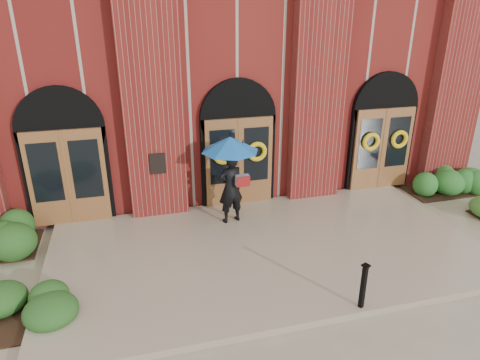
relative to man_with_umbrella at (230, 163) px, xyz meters
name	(u,v)px	position (x,y,z in m)	size (l,w,h in m)	color
ground	(269,256)	(0.50, -1.68, -1.77)	(90.00, 90.00, 0.00)	tan
landing	(267,250)	(0.50, -1.53, -1.69)	(10.00, 5.30, 0.15)	gray
church_building	(199,59)	(0.50, 7.10, 1.73)	(16.20, 12.53, 7.00)	maroon
man_with_umbrella	(230,163)	(0.00, 0.00, 0.00)	(1.73, 1.73, 2.31)	black
metal_post	(363,285)	(1.54, -4.03, -1.13)	(0.16, 0.16, 0.94)	black
hedge_wall_right	(454,179)	(7.38, 0.48, -1.41)	(2.78, 1.11, 0.71)	#255E21
hedge_front_left	(24,307)	(-4.60, -2.54, -1.51)	(1.47, 1.26, 0.52)	#214A19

